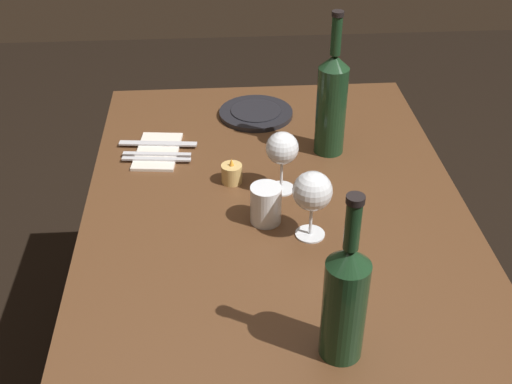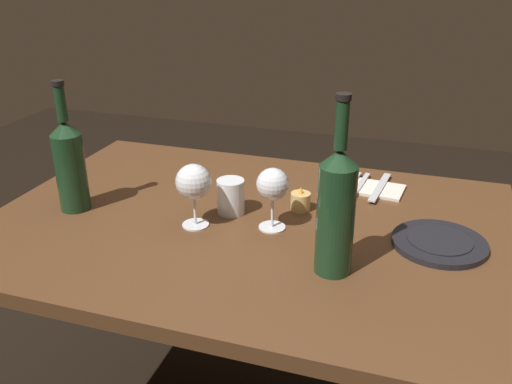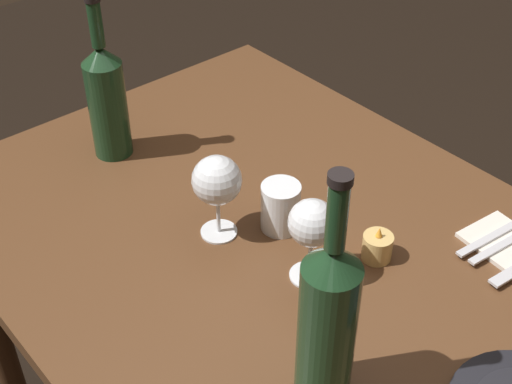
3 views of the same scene
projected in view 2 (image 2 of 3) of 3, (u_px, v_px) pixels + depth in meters
name	position (u px, v px, depth m)	size (l,w,h in m)	color
dining_table	(249.00, 251.00, 1.40)	(1.30, 0.90, 0.74)	#56351E
wine_glass_left	(273.00, 186.00, 1.28)	(0.08, 0.08, 0.16)	white
wine_glass_right	(193.00, 183.00, 1.29)	(0.09, 0.09, 0.16)	white
wine_bottle	(70.00, 163.00, 1.38)	(0.08, 0.08, 0.34)	#19381E
wine_bottle_second	(336.00, 209.00, 1.09)	(0.08, 0.08, 0.38)	#19381E
water_tumbler	(231.00, 198.00, 1.39)	(0.07, 0.07, 0.09)	white
votive_candle	(300.00, 202.00, 1.41)	(0.05, 0.05, 0.07)	#DBB266
dinner_plate	(439.00, 243.00, 1.24)	(0.22, 0.22, 0.02)	black
folded_napkin	(369.00, 188.00, 1.54)	(0.20, 0.13, 0.01)	silver
fork_inner	(360.00, 185.00, 1.54)	(0.03, 0.18, 0.00)	silver
fork_outer	(352.00, 184.00, 1.55)	(0.03, 0.18, 0.00)	silver
table_knife	(380.00, 187.00, 1.53)	(0.04, 0.21, 0.00)	silver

